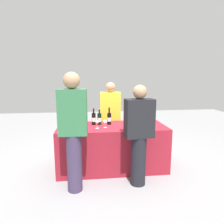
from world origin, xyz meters
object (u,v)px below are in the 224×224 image
wine_glass_3 (131,121)px  server_pouring (111,117)px  wine_bottle_3 (99,119)px  wine_bottle_2 (94,119)px  wine_bottle_7 (147,116)px  wine_bottle_5 (129,118)px  wine_bottle_1 (83,117)px  wine_bottle_0 (75,119)px  wine_bottle_4 (109,118)px  guest_0 (73,128)px  wine_glass_0 (77,122)px  wine_bottle_6 (142,118)px  wine_glass_2 (105,122)px  wine_glass_1 (97,123)px  guest_1 (139,133)px

wine_glass_3 → server_pouring: 0.78m
wine_bottle_3 → server_pouring: size_ratio=0.19×
wine_bottle_2 → wine_bottle_7: wine_bottle_7 is taller
wine_bottle_5 → wine_glass_3: (-0.01, -0.18, -0.00)m
wine_bottle_1 → wine_glass_3: 0.88m
wine_glass_3 → wine_bottle_3: bearing=159.6°
wine_bottle_1 → wine_bottle_0: bearing=-145.4°
wine_bottle_4 → wine_bottle_1: bearing=168.9°
wine_bottle_2 → wine_bottle_5: (0.65, -0.03, -0.00)m
wine_bottle_0 → guest_0: 0.79m
wine_bottle_1 → wine_glass_0: bearing=-109.8°
wine_bottle_7 → guest_0: 1.56m
wine_bottle_1 → wine_glass_0: 0.31m
wine_bottle_4 → wine_bottle_7: wine_bottle_7 is taller
wine_bottle_7 → server_pouring: size_ratio=0.22×
wine_bottle_6 → guest_0: (-1.20, -0.76, 0.04)m
wine_bottle_1 → wine_glass_3: wine_bottle_1 is taller
wine_glass_2 → server_pouring: 0.77m
wine_bottle_6 → wine_bottle_4: bearing=177.0°
server_pouring → guest_0: guest_0 is taller
wine_glass_1 → wine_bottle_6: bearing=14.9°
wine_bottle_0 → wine_glass_3: bearing=-11.5°
wine_bottle_4 → wine_bottle_5: (0.37, -0.02, -0.00)m
wine_bottle_0 → server_pouring: size_ratio=0.20×
wine_bottle_7 → wine_bottle_2: bearing=-178.0°
wine_glass_2 → guest_0: 0.76m
wine_bottle_4 → wine_glass_3: 0.41m
wine_bottle_0 → wine_bottle_3: size_ratio=1.05×
server_pouring → guest_1: size_ratio=1.00×
wine_bottle_4 → wine_bottle_5: size_ratio=1.06×
wine_glass_1 → server_pouring: size_ratio=0.09×
wine_glass_0 → guest_1: bearing=-29.6°
wine_bottle_3 → wine_bottle_6: 0.79m
wine_bottle_2 → guest_1: size_ratio=0.20×
wine_bottle_3 → wine_bottle_4: bearing=1.5°
wine_bottle_0 → wine_bottle_1: (0.14, 0.10, 0.01)m
wine_bottle_0 → guest_0: bearing=-88.5°
wine_glass_2 → guest_0: guest_0 is taller
wine_bottle_6 → server_pouring: (-0.53, 0.56, -0.07)m
wine_glass_3 → guest_0: bearing=-148.2°
wine_glass_1 → wine_bottle_2: bearing=100.2°
wine_bottle_3 → wine_glass_1: 0.26m
wine_glass_0 → wine_glass_2: 0.48m
wine_glass_2 → wine_glass_0: bearing=177.7°
wine_bottle_2 → wine_bottle_7: size_ratio=0.89×
wine_bottle_5 → wine_glass_2: size_ratio=2.22×
wine_glass_2 → wine_glass_1: bearing=-164.7°
wine_bottle_1 → server_pouring: size_ratio=0.22×
wine_bottle_7 → server_pouring: server_pouring is taller
guest_1 → guest_0: bearing=179.4°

